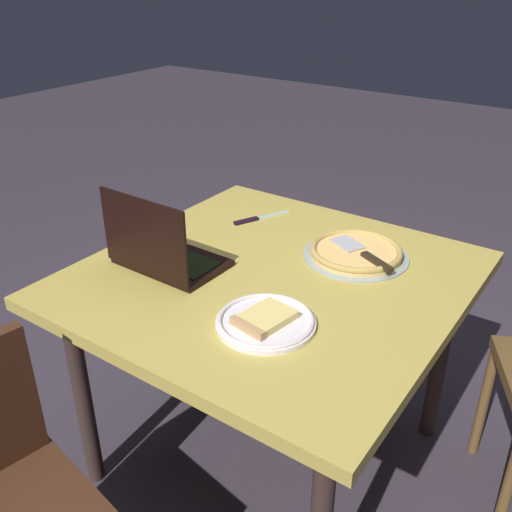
{
  "coord_description": "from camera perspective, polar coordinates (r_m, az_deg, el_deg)",
  "views": [
    {
      "loc": [
        1.25,
        0.82,
        1.57
      ],
      "look_at": [
        0.07,
        -0.01,
        0.82
      ],
      "focal_mm": 40.19,
      "sensor_mm": 36.0,
      "label": 1
    }
  ],
  "objects": [
    {
      "name": "ground_plane",
      "position": [
        2.17,
        1.33,
        -18.95
      ],
      "size": [
        12.0,
        12.0,
        0.0
      ],
      "primitive_type": "plane",
      "color": "#38303A"
    },
    {
      "name": "pizza_tray",
      "position": [
        1.83,
        9.93,
        0.37
      ],
      "size": [
        0.33,
        0.33,
        0.04
      ],
      "color": "#97A39F",
      "rests_on": "dining_table"
    },
    {
      "name": "table_knife",
      "position": [
        2.07,
        0.06,
        3.74
      ],
      "size": [
        0.22,
        0.11,
        0.01
      ],
      "color": "#B1C7B8",
      "rests_on": "dining_table"
    },
    {
      "name": "laptop",
      "position": [
        1.73,
        -9.3,
        0.36
      ],
      "size": [
        0.22,
        0.33,
        0.25
      ],
      "color": "black",
      "rests_on": "dining_table"
    },
    {
      "name": "pizza_plate",
      "position": [
        1.47,
        0.94,
        -6.51
      ],
      "size": [
        0.26,
        0.26,
        0.04
      ],
      "color": "white",
      "rests_on": "dining_table"
    },
    {
      "name": "dining_table",
      "position": [
        1.75,
        1.56,
        -3.88
      ],
      "size": [
        1.08,
        1.07,
        0.74
      ],
      "color": "#B8A146",
      "rests_on": "ground_plane"
    }
  ]
}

